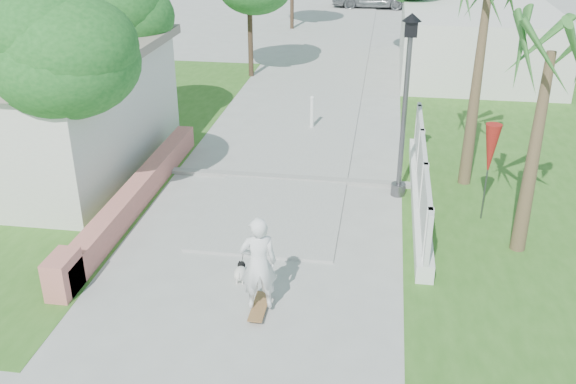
% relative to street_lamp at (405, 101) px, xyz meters
% --- Properties ---
extents(ground, '(90.00, 90.00, 0.00)m').
position_rel_street_lamp_xyz_m(ground, '(-2.90, -5.50, -2.43)').
color(ground, '#B7B7B2').
rests_on(ground, ground).
extents(path_strip, '(3.20, 36.00, 0.06)m').
position_rel_street_lamp_xyz_m(path_strip, '(-2.90, 14.50, -2.40)').
color(path_strip, '#B7B7B2').
rests_on(path_strip, ground).
extents(curb, '(6.50, 0.25, 0.10)m').
position_rel_street_lamp_xyz_m(curb, '(-2.90, 0.50, -2.38)').
color(curb, '#999993').
rests_on(curb, ground).
extents(grass_left, '(8.00, 20.00, 0.01)m').
position_rel_street_lamp_xyz_m(grass_left, '(-9.90, 2.50, -2.42)').
color(grass_left, '#346821').
rests_on(grass_left, ground).
extents(grass_right, '(8.00, 20.00, 0.01)m').
position_rel_street_lamp_xyz_m(grass_right, '(4.10, 2.50, -2.42)').
color(grass_right, '#346821').
rests_on(grass_right, ground).
extents(pink_wall, '(0.45, 8.20, 0.80)m').
position_rel_street_lamp_xyz_m(pink_wall, '(-6.20, -1.95, -2.11)').
color(pink_wall, '#DC7B70').
rests_on(pink_wall, ground).
extents(lattice_fence, '(0.35, 7.00, 1.50)m').
position_rel_street_lamp_xyz_m(lattice_fence, '(0.50, -0.50, -1.88)').
color(lattice_fence, white).
rests_on(lattice_fence, ground).
extents(building_right, '(6.00, 8.00, 2.60)m').
position_rel_street_lamp_xyz_m(building_right, '(3.10, 12.50, -1.13)').
color(building_right, silver).
rests_on(building_right, ground).
extents(street_lamp, '(0.44, 0.44, 4.44)m').
position_rel_street_lamp_xyz_m(street_lamp, '(0.00, 0.00, 0.00)').
color(street_lamp, '#59595E').
rests_on(street_lamp, ground).
extents(bollard, '(0.14, 0.14, 1.09)m').
position_rel_street_lamp_xyz_m(bollard, '(-2.70, 4.50, -1.84)').
color(bollard, white).
rests_on(bollard, ground).
extents(patio_umbrella, '(0.36, 0.36, 2.30)m').
position_rel_street_lamp_xyz_m(patio_umbrella, '(1.90, -1.00, -0.74)').
color(patio_umbrella, '#59595E').
rests_on(patio_umbrella, ground).
extents(tree_left_near, '(3.60, 3.60, 5.28)m').
position_rel_street_lamp_xyz_m(tree_left_near, '(-7.38, -2.52, 1.40)').
color(tree_left_near, '#4C3826').
rests_on(tree_left_near, ground).
extents(tree_left_mid, '(3.20, 3.20, 4.85)m').
position_rel_street_lamp_xyz_m(tree_left_mid, '(-8.38, 2.98, 1.07)').
color(tree_left_mid, '#4C3826').
rests_on(tree_left_mid, ground).
extents(palm_far, '(1.80, 1.80, 5.30)m').
position_rel_street_lamp_xyz_m(palm_far, '(1.70, 1.00, 2.06)').
color(palm_far, brown).
rests_on(palm_far, ground).
extents(palm_near, '(1.80, 1.80, 4.70)m').
position_rel_street_lamp_xyz_m(palm_near, '(2.50, -2.30, 1.53)').
color(palm_near, brown).
rests_on(palm_near, ground).
extents(skateboarder, '(0.92, 1.55, 1.90)m').
position_rel_street_lamp_xyz_m(skateboarder, '(-2.62, -5.10, -1.52)').
color(skateboarder, olive).
rests_on(skateboarder, ground).
extents(dog, '(0.26, 0.53, 0.36)m').
position_rel_street_lamp_xyz_m(dog, '(-3.03, -4.39, -2.23)').
color(dog, white).
rests_on(dog, ground).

